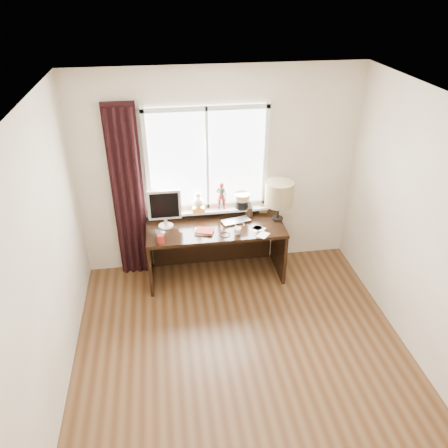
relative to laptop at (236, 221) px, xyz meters
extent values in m
cube|color=brown|center=(-0.17, -1.70, -0.76)|extent=(3.50, 4.00, 0.00)
cube|color=white|center=(-0.17, -1.70, 1.84)|extent=(3.50, 4.00, 0.00)
cube|color=#C5AF93|center=(-0.17, 0.30, 0.54)|extent=(3.50, 0.00, 2.60)
cube|color=#C5AF93|center=(-1.92, -1.70, 0.54)|extent=(0.00, 4.00, 2.60)
cube|color=#C5AF93|center=(1.58, -1.70, 0.54)|extent=(0.00, 4.00, 2.60)
imported|color=silver|center=(0.00, 0.00, 0.00)|extent=(0.40, 0.31, 0.03)
imported|color=white|center=(-0.03, -0.29, 0.03)|extent=(0.12, 0.12, 0.09)
cylinder|color=maroon|center=(-0.95, -0.35, 0.04)|extent=(0.08, 0.08, 0.11)
cube|color=white|center=(-0.32, 0.28, 0.74)|extent=(1.40, 0.02, 1.30)
cube|color=silver|center=(-0.32, 0.26, 0.11)|extent=(1.50, 0.05, 0.05)
cube|color=silver|center=(-0.32, 0.26, 1.36)|extent=(1.50, 0.05, 0.05)
cube|color=silver|center=(-1.05, 0.26, 0.74)|extent=(0.05, 0.05, 1.40)
cube|color=silver|center=(0.40, 0.26, 0.74)|extent=(0.05, 0.05, 1.40)
cube|color=silver|center=(-0.32, 0.26, 0.74)|extent=(0.03, 0.05, 1.30)
cube|color=silver|center=(-0.32, 0.21, 0.07)|extent=(1.52, 0.18, 0.03)
cylinder|color=#5F0400|center=(-0.78, 0.20, 0.23)|extent=(0.16, 0.16, 0.28)
cube|color=gold|center=(-0.45, 0.17, 0.12)|extent=(0.15, 0.12, 0.06)
sphere|color=beige|center=(-0.45, 0.17, 0.21)|extent=(0.13, 0.13, 0.13)
sphere|color=beige|center=(-0.45, 0.17, 0.31)|extent=(0.07, 0.07, 0.07)
imported|color=maroon|center=(-0.15, 0.19, 0.27)|extent=(0.15, 0.11, 0.38)
cylinder|color=#1E4C51|center=(-0.15, 0.18, 0.36)|extent=(0.10, 0.10, 0.05)
cylinder|color=black|center=(0.11, 0.17, 0.15)|extent=(0.16, 0.16, 0.12)
cylinder|color=#8C6B4C|center=(0.11, 0.17, 0.25)|extent=(0.20, 0.20, 0.08)
cube|color=black|center=(-1.30, 0.22, 0.36)|extent=(0.38, 0.05, 2.25)
cylinder|color=black|center=(-1.44, 0.18, 0.34)|extent=(0.06, 0.06, 2.20)
cylinder|color=black|center=(-1.35, 0.18, 0.34)|extent=(0.06, 0.06, 2.20)
cylinder|color=black|center=(-1.26, 0.18, 0.34)|extent=(0.06, 0.06, 2.20)
cylinder|color=black|center=(-1.17, 0.18, 0.34)|extent=(0.06, 0.06, 2.20)
cube|color=black|center=(-0.27, -0.07, -0.03)|extent=(1.70, 0.70, 0.04)
cube|color=black|center=(-1.10, -0.07, -0.41)|extent=(0.04, 0.64, 0.71)
cube|color=black|center=(0.56, -0.07, -0.41)|extent=(0.04, 0.64, 0.71)
cube|color=black|center=(-0.27, 0.26, -0.41)|extent=(1.60, 0.03, 0.71)
cylinder|color=beige|center=(-0.87, 0.02, -0.01)|extent=(0.18, 0.18, 0.01)
cylinder|color=beige|center=(-0.87, 0.02, 0.05)|extent=(0.04, 0.04, 0.10)
cube|color=beige|center=(-0.87, 0.02, 0.29)|extent=(0.40, 0.04, 0.38)
cube|color=black|center=(-0.87, 0.00, 0.29)|extent=(0.34, 0.01, 0.32)
cube|color=beige|center=(-0.43, -0.19, -0.01)|extent=(0.24, 0.19, 0.02)
cube|color=maroon|center=(-0.42, -0.20, 0.01)|extent=(0.25, 0.21, 0.01)
cylinder|color=black|center=(0.20, 0.15, 0.05)|extent=(0.09, 0.09, 0.12)
cylinder|color=black|center=(0.18, 0.16, 0.10)|extent=(0.01, 0.01, 0.22)
cylinder|color=black|center=(0.21, 0.14, 0.08)|extent=(0.01, 0.01, 0.19)
cylinder|color=black|center=(0.20, 0.16, 0.11)|extent=(0.01, 0.01, 0.25)
cylinder|color=black|center=(0.21, 0.16, 0.07)|extent=(0.01, 0.01, 0.17)
cube|color=gold|center=(0.39, 0.19, 0.05)|extent=(0.10, 0.04, 0.13)
cube|color=#996633|center=(0.39, 0.17, 0.05)|extent=(0.07, 0.02, 0.10)
cylinder|color=black|center=(0.53, -0.02, 0.00)|extent=(0.14, 0.14, 0.03)
cylinder|color=black|center=(0.53, -0.02, 0.13)|extent=(0.03, 0.03, 0.22)
cylinder|color=#9F8E59|center=(0.53, -0.02, 0.36)|extent=(0.35, 0.35, 0.30)
cube|color=white|center=(0.22, -0.19, -0.01)|extent=(0.19, 0.18, 0.00)
cube|color=white|center=(0.25, -0.20, -0.01)|extent=(0.19, 0.18, 0.00)
cube|color=white|center=(0.27, -0.36, -0.01)|extent=(0.18, 0.18, 0.00)
torus|color=black|center=(-0.19, -0.29, -0.01)|extent=(0.18, 0.18, 0.01)
torus|color=black|center=(0.10, 0.04, -0.01)|extent=(0.14, 0.14, 0.01)
torus|color=black|center=(-0.06, 0.09, -0.01)|extent=(0.11, 0.11, 0.01)
camera|label=1|loc=(-0.85, -4.67, 2.73)|focal=35.00mm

